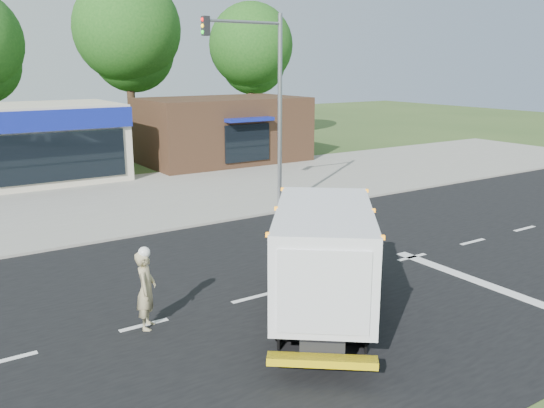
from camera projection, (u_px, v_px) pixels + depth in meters
The scene contains 10 objects.
ground at pixel (339, 276), 16.84m from camera, with size 120.00×120.00×0.00m, color #385123.
road_asphalt at pixel (339, 276), 16.84m from camera, with size 60.00×14.00×0.02m, color black.
sidewalk at pixel (211, 214), 23.49m from camera, with size 60.00×2.40×0.12m, color gray.
parking_apron at pixel (156, 190), 28.21m from camera, with size 60.00×9.00×0.02m, color gray.
lane_markings at pixel (406, 280), 16.45m from camera, with size 55.20×7.00×0.01m.
ems_box_truck at pixel (323, 251), 13.79m from camera, with size 5.67×6.44×2.92m.
emergency_worker at pixel (146, 289), 13.32m from camera, with size 0.74×0.82×2.00m.
brown_storefront at pixel (223, 130), 36.33m from camera, with size 10.00×6.70×4.00m.
traffic_signal_pole at pixel (267, 93), 23.10m from camera, with size 3.51×0.25×8.00m.
background_trees at pixel (55, 43), 37.52m from camera, with size 36.77×7.39×12.10m.
Camera 1 is at (-10.34, -12.18, 6.04)m, focal length 38.00 mm.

